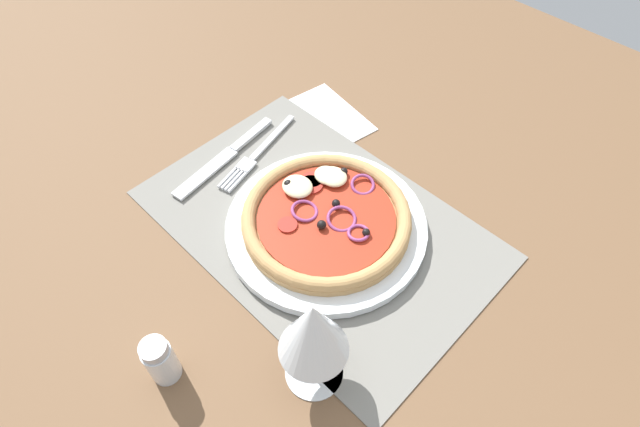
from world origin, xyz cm
name	(u,v)px	position (x,y,z in cm)	size (l,w,h in cm)	color
ground_plane	(317,229)	(0.00, 0.00, -1.20)	(190.00, 140.00, 2.40)	brown
placemat	(317,223)	(0.00, 0.00, 0.20)	(46.32, 30.15, 0.40)	slate
plate	(329,224)	(-1.64, -0.50, 1.06)	(26.51, 26.51, 1.32)	white
pizza	(329,214)	(-1.44, -0.62, 2.83)	(22.03, 22.03, 2.63)	tan
fork	(256,155)	(15.38, -2.41, 0.62)	(5.83, 17.83, 0.44)	silver
knife	(224,157)	(18.37, 1.15, 0.65)	(4.38, 20.04, 0.62)	silver
wine_glass	(313,331)	(-14.19, 14.83, 10.25)	(7.20, 7.20, 14.90)	silver
napkin	(319,121)	(14.47, -14.86, 0.18)	(14.36, 12.92, 0.36)	white
pepper_shaker	(161,360)	(-2.69, 26.13, 3.25)	(3.20, 3.20, 6.70)	silver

